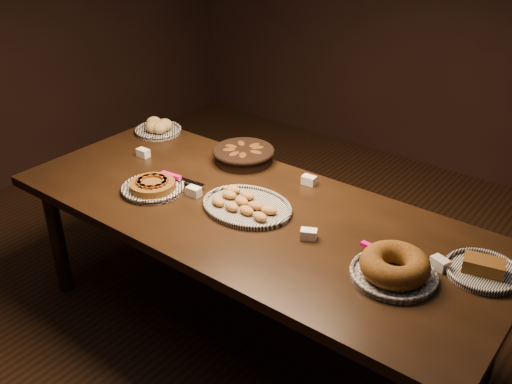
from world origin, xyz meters
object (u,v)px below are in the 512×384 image
Objects in this scene: buffet_table at (251,223)px; apple_tart_plate at (153,187)px; madeleine_platter at (246,205)px; bundt_cake_plate at (394,267)px.

apple_tart_plate is at bearing -163.36° from buffet_table.
apple_tart_plate reaches higher than madeleine_platter.
madeleine_platter is at bearing 15.47° from apple_tart_plate.
bundt_cake_plate reaches higher than madeleine_platter.
buffet_table is 5.38× the size of madeleine_platter.
madeleine_platter is at bearing 151.69° from bundt_cake_plate.
madeleine_platter is 1.20× the size of bundt_cake_plate.
bundt_cake_plate is (0.75, -0.06, 0.12)m from buffet_table.
buffet_table is at bearing 15.45° from apple_tart_plate.
apple_tart_plate is 0.95× the size of bundt_cake_plate.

